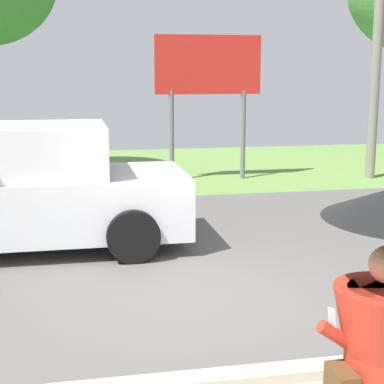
# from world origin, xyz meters

# --- Properties ---
(ground_plane) EXTENTS (40.00, 22.00, 0.20)m
(ground_plane) POSITION_xyz_m (0.00, 2.95, -0.05)
(ground_plane) COLOR #565451
(pickup_truck) EXTENTS (5.20, 2.28, 1.88)m
(pickup_truck) POSITION_xyz_m (-2.19, 2.61, 0.87)
(pickup_truck) COLOR silver
(pickup_truck) RESTS_ON ground_plane
(utility_pole) EXTENTS (1.80, 0.24, 6.92)m
(utility_pole) POSITION_xyz_m (6.05, 7.35, 3.64)
(utility_pole) COLOR gray
(utility_pole) RESTS_ON ground_plane
(roadside_billboard) EXTENTS (2.60, 0.12, 3.50)m
(roadside_billboard) POSITION_xyz_m (1.97, 7.90, 2.55)
(roadside_billboard) COLOR slate
(roadside_billboard) RESTS_ON ground_plane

